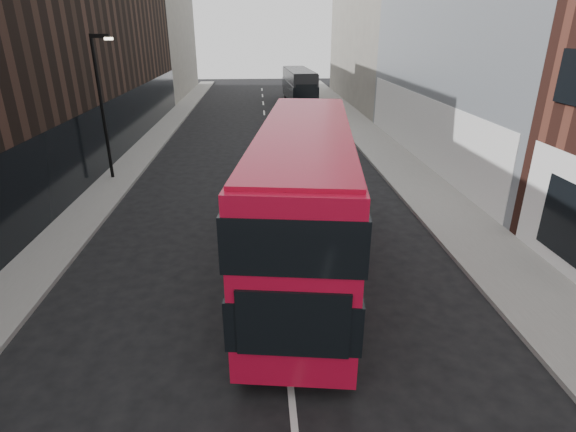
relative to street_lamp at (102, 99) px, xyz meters
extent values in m
cube|color=slate|center=(15.72, 7.00, -4.11)|extent=(3.00, 80.00, 0.15)
cube|color=slate|center=(0.22, 7.00, -4.11)|extent=(2.00, 80.00, 0.15)
cube|color=silver|center=(17.37, 3.00, -2.28)|extent=(0.35, 21.00, 3.80)
cube|color=slate|center=(19.72, 26.00, 4.82)|extent=(5.00, 24.00, 18.00)
cube|color=black|center=(-3.28, 12.00, 2.82)|extent=(5.00, 24.00, 14.00)
cube|color=slate|center=(-3.28, 34.00, 2.32)|extent=(5.00, 20.00, 13.00)
cylinder|color=black|center=(-0.08, 0.00, -0.53)|extent=(0.16, 0.16, 7.00)
cube|color=black|center=(0.32, 0.00, 2.87)|extent=(0.90, 0.15, 0.18)
cube|color=#FFF2CC|center=(0.72, 0.00, 2.75)|extent=(0.35, 0.22, 0.12)
cube|color=#AA0A25|center=(9.02, -10.14, -1.64)|extent=(4.20, 11.87, 4.23)
cube|color=black|center=(9.02, -10.14, -2.33)|extent=(4.32, 11.94, 1.16)
cube|color=black|center=(9.02, -10.14, -0.54)|extent=(4.32, 11.94, 1.16)
cube|color=black|center=(8.23, -15.93, -2.17)|extent=(2.24, 0.38, 1.48)
cube|color=black|center=(9.81, -4.36, -2.17)|extent=(2.24, 0.38, 1.48)
cube|color=#AA0A25|center=(9.02, -10.14, 0.50)|extent=(4.03, 11.40, 0.12)
cylinder|color=black|center=(8.37, -6.30, -3.65)|extent=(0.46, 1.09, 1.06)
cylinder|color=black|center=(10.69, -6.62, -3.65)|extent=(0.46, 1.09, 1.06)
cylinder|color=black|center=(7.35, -13.67, -3.65)|extent=(0.46, 1.09, 1.06)
cylinder|color=black|center=(9.67, -13.99, -3.65)|extent=(0.46, 1.09, 1.06)
cube|color=black|center=(12.05, 26.00, -2.30)|extent=(2.87, 10.69, 2.98)
cube|color=black|center=(12.05, 26.00, -2.50)|extent=(2.99, 10.74, 1.06)
cube|color=black|center=(12.28, 20.68, -2.35)|extent=(2.05, 0.17, 1.35)
cube|color=black|center=(11.82, 31.32, -2.35)|extent=(2.05, 0.17, 1.35)
cube|color=black|center=(12.05, 26.00, -0.78)|extent=(2.75, 10.26, 0.12)
cylinder|color=black|center=(10.85, 29.34, -3.70)|extent=(0.33, 0.97, 0.96)
cylinder|color=black|center=(12.96, 29.43, -3.70)|extent=(0.33, 0.97, 0.96)
cylinder|color=black|center=(11.15, 22.57, -3.70)|extent=(0.33, 0.97, 0.96)
cylinder|color=black|center=(13.25, 22.66, -3.70)|extent=(0.33, 0.97, 0.96)
imported|color=black|center=(8.72, -0.85, -3.39)|extent=(2.31, 4.79, 1.58)
imported|color=#95979D|center=(10.45, 2.43, -3.42)|extent=(2.07, 4.77, 1.53)
imported|color=black|center=(9.79, 14.19, -3.49)|extent=(2.01, 4.76, 1.37)
camera|label=1|loc=(7.66, -23.17, 3.15)|focal=28.00mm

